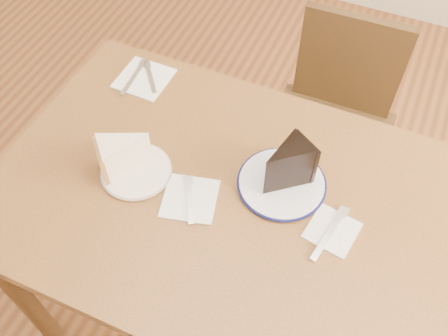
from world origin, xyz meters
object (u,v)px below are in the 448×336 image
plate_cream (136,171)px  carrot_cake (127,154)px  chocolate_cake (284,169)px  table (228,216)px  plate_navy (282,183)px  chair_far (330,127)px

plate_cream → carrot_cake: (-0.02, 0.01, 0.05)m
plate_cream → chocolate_cake: bearing=17.4°
chocolate_cake → plate_cream: bearing=49.2°
table → chocolate_cake: size_ratio=10.01×
plate_cream → plate_navy: bearing=17.7°
table → carrot_cake: carrot_cake is taller
chair_far → table: bearing=75.1°
plate_cream → carrot_cake: bearing=157.9°
plate_navy → plate_cream: bearing=-162.3°
chair_far → chocolate_cake: bearing=85.2°
table → chocolate_cake: (0.11, 0.08, 0.17)m
plate_cream → plate_navy: 0.38m
plate_navy → carrot_cake: bearing=-164.6°
carrot_cake → table: bearing=50.1°
chair_far → chocolate_cake: 0.61m
plate_cream → chocolate_cake: (0.36, 0.11, 0.07)m
plate_navy → chocolate_cake: size_ratio=1.81×
carrot_cake → chair_far: bearing=101.7°
plate_cream → chocolate_cake: size_ratio=1.48×
carrot_cake → chocolate_cake: chocolate_cake is taller
chocolate_cake → table: bearing=69.1°
chair_far → plate_cream: size_ratio=4.76×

